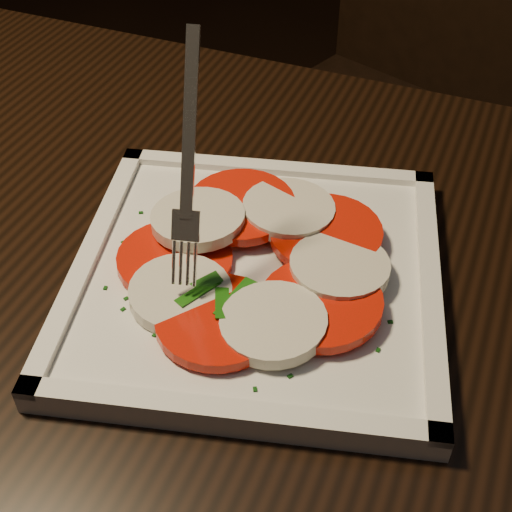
{
  "coord_description": "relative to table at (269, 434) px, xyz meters",
  "views": [
    {
      "loc": [
        -0.01,
        -0.14,
        1.14
      ],
      "look_at": [
        -0.17,
        0.21,
        0.78
      ],
      "focal_mm": 50.0,
      "sensor_mm": 36.0,
      "label": 1
    }
  ],
  "objects": [
    {
      "name": "caprese_salad",
      "position": [
        -0.04,
        0.06,
        0.12
      ],
      "size": [
        0.23,
        0.22,
        0.03
      ],
      "color": "red",
      "rests_on": "plate"
    },
    {
      "name": "table",
      "position": [
        0.0,
        0.0,
        0.0
      ],
      "size": [
        1.23,
        0.85,
        0.75
      ],
      "rotation": [
        0.0,
        0.0,
        0.04
      ],
      "color": "black",
      "rests_on": "ground"
    },
    {
      "name": "chair",
      "position": [
        -0.1,
        0.83,
        -0.12
      ],
      "size": [
        0.53,
        0.53,
        0.93
      ],
      "rotation": [
        0.0,
        0.0,
        -0.31
      ],
      "color": "black",
      "rests_on": "ground"
    },
    {
      "name": "plate",
      "position": [
        -0.04,
        0.06,
        0.11
      ],
      "size": [
        0.34,
        0.34,
        0.01
      ],
      "primitive_type": "cube",
      "rotation": [
        0.0,
        0.0,
        0.29
      ],
      "color": "white",
      "rests_on": "table"
    },
    {
      "name": "fork",
      "position": [
        -0.08,
        0.05,
        0.21
      ],
      "size": [
        0.05,
        0.09,
        0.16
      ],
      "primitive_type": null,
      "rotation": [
        0.0,
        0.0,
        0.28
      ],
      "color": "white",
      "rests_on": "caprese_salad"
    }
  ]
}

